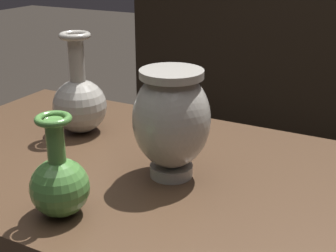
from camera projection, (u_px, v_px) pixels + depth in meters
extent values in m
cube|color=#422D1E|center=(165.00, 181.00, 0.94)|extent=(1.20, 0.64, 0.05)
cube|color=black|center=(331.00, 74.00, 2.86)|extent=(2.60, 0.40, 0.95)
cylinder|color=gray|center=(171.00, 170.00, 0.91)|extent=(0.08, 0.08, 0.02)
ellipsoid|color=gray|center=(171.00, 120.00, 0.87)|extent=(0.15, 0.15, 0.19)
cylinder|color=gray|center=(172.00, 74.00, 0.84)|extent=(0.12, 0.12, 0.01)
sphere|color=gray|center=(80.00, 106.00, 1.10)|extent=(0.13, 0.13, 0.13)
cylinder|color=gray|center=(77.00, 60.00, 1.06)|extent=(0.04, 0.04, 0.11)
torus|color=gray|center=(75.00, 35.00, 1.04)|extent=(0.07, 0.07, 0.01)
sphere|color=#477A38|center=(60.00, 187.00, 0.76)|extent=(0.10, 0.10, 0.10)
cylinder|color=#477A38|center=(55.00, 142.00, 0.73)|extent=(0.03, 0.03, 0.08)
torus|color=#477A38|center=(53.00, 119.00, 0.72)|extent=(0.06, 0.06, 0.01)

